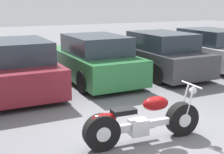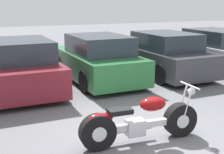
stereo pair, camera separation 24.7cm
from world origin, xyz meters
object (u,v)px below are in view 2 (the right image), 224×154
(motorcycle, at_px, (140,122))
(parked_car_green, at_px, (97,59))
(parked_car_maroon, at_px, (20,66))
(parked_car_white, at_px, (212,50))
(parked_car_dark_grey, at_px, (162,55))

(motorcycle, relative_size, parked_car_green, 0.54)
(parked_car_maroon, xyz_separation_m, parked_car_green, (2.50, 0.13, 0.00))
(parked_car_white, bearing_deg, parked_car_green, -178.97)
(parked_car_green, height_order, parked_car_dark_grey, same)
(parked_car_dark_grey, distance_m, parked_car_white, 2.51)
(motorcycle, bearing_deg, parked_car_maroon, 107.08)
(parked_car_maroon, bearing_deg, parked_car_green, 2.93)
(parked_car_green, xyz_separation_m, parked_car_dark_grey, (2.50, -0.13, 0.00))
(parked_car_dark_grey, bearing_deg, parked_car_maroon, 179.95)
(parked_car_dark_grey, bearing_deg, parked_car_white, 5.07)
(parked_car_white, bearing_deg, parked_car_maroon, -178.34)
(parked_car_maroon, height_order, parked_car_green, same)
(motorcycle, xyz_separation_m, parked_car_dark_grey, (3.57, 4.66, 0.30))
(parked_car_maroon, bearing_deg, parked_car_dark_grey, -0.05)
(parked_car_dark_grey, height_order, parked_car_white, same)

